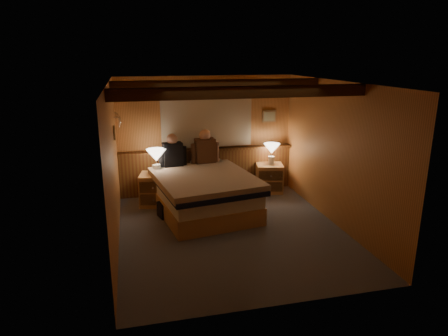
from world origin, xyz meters
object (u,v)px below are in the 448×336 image
object	(u,v)px
lamp_right	(272,150)
person_right	(205,149)
lamp_left	(156,157)
bed	(203,192)
person_left	(173,153)
duffel_bag	(171,208)
nightstand_left	(155,189)
nightstand_right	(269,178)

from	to	relation	value
lamp_right	person_right	bearing A→B (deg)	-179.92
lamp_left	lamp_right	distance (m)	2.39
bed	person_right	world-z (taller)	person_right
person_left	duffel_bag	distance (m)	1.14
nightstand_left	duffel_bag	distance (m)	0.69
lamp_left	person_right	world-z (taller)	person_right
bed	duffel_bag	size ratio (longest dim) A/B	4.69
lamp_left	duffel_bag	size ratio (longest dim) A/B	0.97
person_right	lamp_right	bearing A→B (deg)	-5.11
bed	lamp_right	distance (m)	1.87
nightstand_left	duffel_bag	bearing A→B (deg)	-58.13
nightstand_right	lamp_right	world-z (taller)	lamp_right
person_left	lamp_left	bearing A→B (deg)	-165.65
duffel_bag	bed	bearing A→B (deg)	-11.40
lamp_left	lamp_right	xyz separation A→B (m)	(2.38, 0.23, -0.05)
lamp_right	duffel_bag	xyz separation A→B (m)	(-2.20, -0.86, -0.76)
nightstand_left	person_right	distance (m)	1.26
nightstand_left	lamp_right	world-z (taller)	lamp_right
lamp_right	person_left	size ratio (longest dim) A/B	0.67
nightstand_right	duffel_bag	size ratio (longest dim) A/B	1.26
bed	person_right	distance (m)	1.04
bed	lamp_right	world-z (taller)	lamp_right
nightstand_left	lamp_right	bearing A→B (deg)	17.44
nightstand_right	duffel_bag	world-z (taller)	nightstand_right
lamp_right	person_left	distance (m)	2.06
bed	lamp_left	xyz separation A→B (m)	(-0.78, 0.58, 0.58)
lamp_right	duffel_bag	distance (m)	2.48
nightstand_left	nightstand_right	bearing A→B (deg)	17.29
nightstand_left	lamp_left	world-z (taller)	lamp_left
bed	duffel_bag	xyz separation A→B (m)	(-0.60, -0.05, -0.24)
duffel_bag	person_right	bearing A→B (deg)	31.13
lamp_right	nightstand_right	bearing A→B (deg)	-165.57
nightstand_left	person_left	distance (m)	0.78
person_left	lamp_right	bearing A→B (deg)	-3.76
person_left	nightstand_right	bearing A→B (deg)	-3.98
bed	nightstand_left	world-z (taller)	bed
lamp_right	nightstand_left	bearing A→B (deg)	-174.56
nightstand_right	lamp_right	size ratio (longest dim) A/B	1.43
nightstand_left	person_left	xyz separation A→B (m)	(0.37, 0.12, 0.67)
duffel_bag	person_left	bearing A→B (deg)	63.27
bed	person_left	world-z (taller)	person_left
lamp_left	nightstand_right	bearing A→B (deg)	5.40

